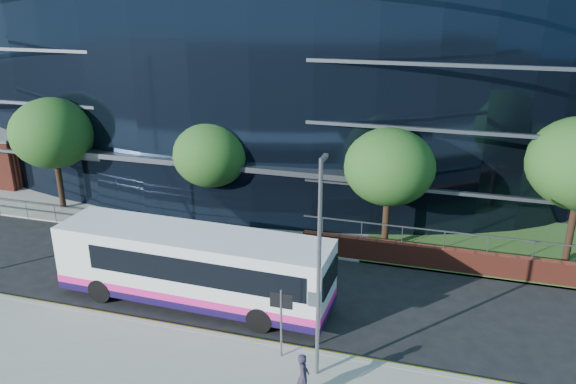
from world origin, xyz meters
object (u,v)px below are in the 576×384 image
(street_sign, at_px, (281,309))
(tree_far_c, at_px, (389,167))
(tree_far_b, at_px, (211,155))
(tree_far_a, at_px, (53,133))
(pedestrian, at_px, (303,376))
(city_bus, at_px, (195,267))
(streetlight_east, at_px, (319,265))

(street_sign, relative_size, tree_far_c, 0.43)
(tree_far_b, distance_m, tree_far_c, 10.02)
(tree_far_a, relative_size, tree_far_c, 1.07)
(tree_far_b, bearing_deg, pedestrian, -55.84)
(city_bus, bearing_deg, pedestrian, -36.49)
(tree_far_b, bearing_deg, tree_far_c, -2.86)
(pedestrian, bearing_deg, city_bus, 34.04)
(street_sign, distance_m, streetlight_east, 2.80)
(tree_far_a, height_order, streetlight_east, streetlight_east)
(street_sign, distance_m, tree_far_b, 13.54)
(street_sign, bearing_deg, pedestrian, -55.37)
(street_sign, xyz_separation_m, streetlight_east, (1.50, -0.59, 2.29))
(streetlight_east, bearing_deg, city_bus, 151.35)
(city_bus, bearing_deg, tree_far_b, 110.14)
(city_bus, distance_m, pedestrian, 7.77)
(pedestrian, bearing_deg, tree_far_c, -23.07)
(tree_far_b, bearing_deg, tree_far_a, -177.14)
(tree_far_a, xyz_separation_m, tree_far_c, (20.00, 0.00, -0.33))
(street_sign, height_order, tree_far_c, tree_far_c)
(street_sign, bearing_deg, tree_far_b, 124.08)
(tree_far_a, bearing_deg, streetlight_east, -30.46)
(tree_far_c, bearing_deg, street_sign, -103.29)
(city_bus, height_order, pedestrian, city_bus)
(tree_far_b, distance_m, city_bus, 9.06)
(street_sign, bearing_deg, city_bus, 149.22)
(tree_far_b, bearing_deg, street_sign, -55.92)
(tree_far_a, bearing_deg, city_bus, -31.32)
(tree_far_b, xyz_separation_m, tree_far_c, (10.00, -0.50, 0.33))
(tree_far_c, relative_size, streetlight_east, 0.81)
(tree_far_a, relative_size, pedestrian, 4.13)
(street_sign, xyz_separation_m, tree_far_b, (-7.50, 11.09, 2.06))
(tree_far_b, relative_size, tree_far_c, 0.93)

